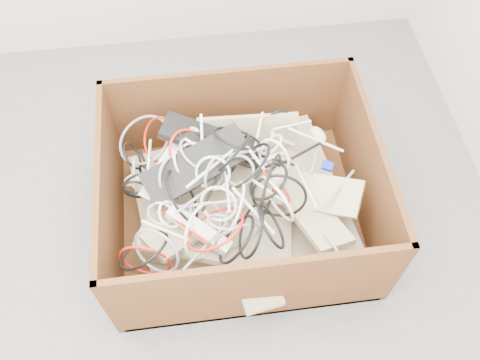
{
  "coord_description": "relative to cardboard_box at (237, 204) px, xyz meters",
  "views": [
    {
      "loc": [
        0.14,
        -0.91,
        2.1
      ],
      "look_at": [
        0.29,
        0.25,
        0.3
      ],
      "focal_mm": 38.2,
      "sensor_mm": 36.0,
      "label": 1
    }
  ],
  "objects": [
    {
      "name": "vga_plug",
      "position": [
        0.39,
        0.02,
        0.2
      ],
      "size": [
        0.06,
        0.06,
        0.03
      ],
      "primitive_type": "cube",
      "rotation": [
        0.09,
        0.14,
        -0.41
      ],
      "color": "#0B2DAF",
      "rests_on": "keyboard_pile"
    },
    {
      "name": "cardboard_box",
      "position": [
        0.0,
        0.0,
        0.0
      ],
      "size": [
        1.13,
        0.94,
        0.51
      ],
      "color": "#432B10",
      "rests_on": "ground"
    },
    {
      "name": "room_shell",
      "position": [
        -0.28,
        -0.23,
        1.11
      ],
      "size": [
        3.04,
        3.04,
        2.5
      ],
      "color": "beige",
      "rests_on": "ground"
    },
    {
      "name": "cable_tangle",
      "position": [
        -0.1,
        -0.08,
        0.26
      ],
      "size": [
        1.03,
        0.84,
        0.5
      ],
      "color": "black",
      "rests_on": "keyboard_pile"
    },
    {
      "name": "power_strip_right",
      "position": [
        -0.18,
        -0.21,
        0.2
      ],
      "size": [
        0.25,
        0.22,
        0.09
      ],
      "primitive_type": "cube",
      "rotation": [
        -0.1,
        0.17,
        -0.69
      ],
      "color": "white",
      "rests_on": "keyboard_pile"
    },
    {
      "name": "power_strip_left",
      "position": [
        -0.3,
        0.09,
        0.21
      ],
      "size": [
        0.22,
        0.27,
        0.12
      ],
      "primitive_type": "cube",
      "rotation": [
        0.14,
        -0.26,
        0.92
      ],
      "color": "white",
      "rests_on": "keyboard_pile"
    },
    {
      "name": "mice_scatter",
      "position": [
        -0.04,
        0.04,
        0.23
      ],
      "size": [
        0.89,
        0.49,
        0.15
      ],
      "color": "#C3B69D",
      "rests_on": "keyboard_pile"
    },
    {
      "name": "keyboard_pile",
      "position": [
        0.01,
        -0.01,
        0.15
      ],
      "size": [
        0.96,
        0.95,
        0.36
      ],
      "color": "tan",
      "rests_on": "cardboard_box"
    },
    {
      "name": "ground",
      "position": [
        -0.28,
        -0.23,
        -0.14
      ],
      "size": [
        3.0,
        3.0,
        0.0
      ],
      "primitive_type": "plane",
      "color": "#58575A",
      "rests_on": "ground"
    }
  ]
}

